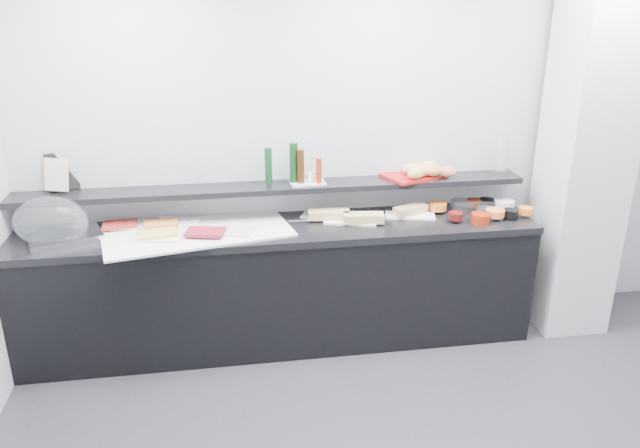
{
  "coord_description": "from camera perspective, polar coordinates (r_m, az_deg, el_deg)",
  "views": [
    {
      "loc": [
        -1.05,
        -2.32,
        2.46
      ],
      "look_at": [
        -0.45,
        1.45,
        1.0
      ],
      "focal_mm": 35.0,
      "sensor_mm": 36.0,
      "label": 1
    }
  ],
  "objects": [
    {
      "name": "back_wall",
      "position": [
        4.59,
        4.51,
        6.84
      ],
      "size": [
        5.0,
        0.02,
        2.7
      ],
      "primitive_type": "cube",
      "color": "#B1B4B8",
      "rests_on": "ground"
    },
    {
      "name": "column",
      "position": [
        4.85,
        23.11,
        6.0
      ],
      "size": [
        0.5,
        0.5,
        2.7
      ],
      "primitive_type": "cube",
      "color": "silver",
      "rests_on": "ground"
    },
    {
      "name": "buffet_cabinet",
      "position": [
        4.52,
        -3.65,
        -5.87
      ],
      "size": [
        3.6,
        0.6,
        0.85
      ],
      "primitive_type": "cube",
      "color": "black",
      "rests_on": "ground"
    },
    {
      "name": "counter_top",
      "position": [
        4.34,
        -3.78,
        -0.56
      ],
      "size": [
        3.62,
        0.62,
        0.05
      ],
      "primitive_type": "cube",
      "color": "black",
      "rests_on": "buffet_cabinet"
    },
    {
      "name": "wall_shelf",
      "position": [
        4.42,
        -4.08,
        3.34
      ],
      "size": [
        3.6,
        0.25,
        0.04
      ],
      "primitive_type": "cube",
      "color": "black",
      "rests_on": "back_wall"
    },
    {
      "name": "cloche_base",
      "position": [
        4.43,
        -22.3,
        -1.09
      ],
      "size": [
        0.53,
        0.44,
        0.04
      ],
      "primitive_type": "cube",
      "rotation": [
        0.0,
        0.0,
        0.36
      ],
      "color": "#B6B7BD",
      "rests_on": "counter_top"
    },
    {
      "name": "cloche_dome",
      "position": [
        4.42,
        -23.4,
        0.16
      ],
      "size": [
        0.53,
        0.39,
        0.34
      ],
      "primitive_type": "ellipsoid",
      "rotation": [
        0.0,
        0.0,
        -0.17
      ],
      "color": "white",
      "rests_on": "cloche_base"
    },
    {
      "name": "linen_runner",
      "position": [
        4.28,
        -11.14,
        -0.76
      ],
      "size": [
        1.33,
        0.82,
        0.01
      ],
      "primitive_type": "cube",
      "rotation": [
        0.0,
        0.0,
        0.21
      ],
      "color": "white",
      "rests_on": "counter_top"
    },
    {
      "name": "platter_meat_a",
      "position": [
        4.48,
        -16.72,
        -0.08
      ],
      "size": [
        0.28,
        0.2,
        0.01
      ],
      "primitive_type": "cube",
      "rotation": [
        0.0,
        0.0,
        -0.08
      ],
      "color": "silver",
      "rests_on": "linen_runner"
    },
    {
      "name": "food_meat_a",
      "position": [
        4.46,
        -17.82,
        -0.04
      ],
      "size": [
        0.24,
        0.17,
        0.02
      ],
      "primitive_type": "cube",
      "rotation": [
        0.0,
        0.0,
        0.09
      ],
      "color": "maroon",
      "rests_on": "platter_meat_a"
    },
    {
      "name": "platter_salmon",
      "position": [
        4.46,
        -13.0,
        0.16
      ],
      "size": [
        0.34,
        0.27,
        0.01
      ],
      "primitive_type": "cube",
      "rotation": [
        0.0,
        0.0,
        -0.29
      ],
      "color": "white",
      "rests_on": "linen_runner"
    },
    {
      "name": "food_salmon",
      "position": [
        4.41,
        -14.33,
        0.06
      ],
      "size": [
        0.24,
        0.16,
        0.02
      ],
      "primitive_type": "cube",
      "rotation": [
        0.0,
        0.0,
        0.08
      ],
      "color": "orange",
      "rests_on": "platter_salmon"
    },
    {
      "name": "platter_cheese",
      "position": [
        4.23,
        -14.61,
        -1.11
      ],
      "size": [
        0.33,
        0.24,
        0.01
      ],
      "primitive_type": "cube",
      "rotation": [
        0.0,
        0.0,
        -0.1
      ],
      "color": "white",
      "rests_on": "linen_runner"
    },
    {
      "name": "food_cheese",
      "position": [
        4.23,
        -14.61,
        -0.85
      ],
      "size": [
        0.27,
        0.19,
        0.02
      ],
      "primitive_type": "cube",
      "rotation": [
        0.0,
        0.0,
        0.17
      ],
      "color": "#D4BD52",
      "rests_on": "platter_cheese"
    },
    {
      "name": "platter_meat_b",
      "position": [
        4.22,
        -7.97,
        -0.68
      ],
      "size": [
        0.3,
        0.24,
        0.01
      ],
      "primitive_type": "cube",
      "rotation": [
        0.0,
        0.0,
        -0.26
      ],
      "color": "silver",
      "rests_on": "linen_runner"
    },
    {
      "name": "food_meat_b",
      "position": [
        4.19,
        -10.44,
        -0.72
      ],
      "size": [
        0.28,
        0.21,
        0.02
      ],
      "primitive_type": "cube",
      "rotation": [
        0.0,
        0.0,
        -0.24
      ],
      "color": "maroon",
      "rests_on": "platter_meat_b"
    },
    {
      "name": "sandwich_plate_left",
      "position": [
        4.5,
        0.51,
        0.72
      ],
      "size": [
        0.37,
        0.27,
        0.01
      ],
      "primitive_type": "cube",
      "rotation": [
        0.0,
        0.0,
        -0.42
      ],
      "color": "white",
      "rests_on": "counter_top"
    },
    {
      "name": "sandwich_food_left",
      "position": [
        4.43,
        0.82,
        0.9
      ],
      "size": [
        0.3,
        0.15,
        0.06
      ],
      "primitive_type": "cube",
      "rotation": [
        0.0,
        0.0,
        -0.12
      ],
      "color": "tan",
      "rests_on": "sandwich_plate_left"
    },
    {
      "name": "tongs_left",
      "position": [
        4.38,
        -1.87,
        0.28
      ],
      "size": [
        0.16,
        0.02,
        0.01
      ],
      "primitive_type": "cylinder",
      "rotation": [
        0.0,
        1.57,
        -0.09
      ],
      "color": "#ACADB3",
      "rests_on": "sandwich_plate_left"
    },
    {
      "name": "sandwich_plate_mid",
      "position": [
        4.41,
        2.8,
        0.27
      ],
      "size": [
        0.4,
        0.25,
        0.01
      ],
      "primitive_type": "cube",
      "rotation": [
        0.0,
        0.0,
        -0.28
      ],
      "color": "white",
      "rests_on": "counter_top"
    },
    {
      "name": "sandwich_food_mid",
      "position": [
        4.37,
        4.0,
        0.58
      ],
      "size": [
        0.3,
        0.15,
        0.06
      ],
      "primitive_type": "cube",
      "rotation": [
        0.0,
        0.0,
        -0.14
      ],
      "color": "tan",
      "rests_on": "sandwich_plate_mid"
    },
    {
      "name": "tongs_mid",
      "position": [
        4.32,
        2.49,
        0.0
      ],
      "size": [
        0.16,
        0.05,
        0.01
      ],
      "primitive_type": "cylinder",
      "rotation": [
        0.0,
        1.57,
        0.28
      ],
      "color": "silver",
      "rests_on": "sandwich_plate_mid"
    },
    {
      "name": "sandwich_plate_right",
      "position": [
        4.56,
        8.23,
        0.76
      ],
      "size": [
        0.38,
        0.23,
        0.01
      ],
      "primitive_type": "cube",
      "rotation": [
        0.0,
        0.0,
        -0.24
      ],
      "color": "white",
      "rests_on": "counter_top"
    },
    {
      "name": "sandwich_food_right",
      "position": [
        4.56,
        8.27,
        1.27
      ],
      "size": [
        0.27,
        0.19,
        0.06
      ],
      "primitive_type": "cube",
      "rotation": [
        0.0,
        0.0,
        0.4
      ],
      "color": "tan",
      "rests_on": "sandwich_plate_right"
    },
    {
      "name": "tongs_right",
      "position": [
        4.55,
        8.73,
        0.85
      ],
      "size": [
        0.15,
        0.08,
        0.01
      ],
      "primitive_type": "cylinder",
      "rotation": [
        0.0,
        1.57,
        0.44
      ],
      "color": "silver",
      "rests_on": "sandwich_plate_right"
    },
    {
      "name": "bowl_glass_fruit",
      "position": [
        4.76,
        12.91,
        1.66
      ],
      "size": [
        0.22,
        0.22,
        0.07
      ],
      "primitive_type": "cylinder",
      "rotation": [
        0.0,
        0.0,
        0.2
      ],
      "color": "white",
      "rests_on": "counter_top"
    },
    {
      "name": "fill_glass_fruit",
      "position": [
        4.66,
        10.71,
        1.6
      ],
      "size": [
        0.17,
        0.17,
        0.05
      ],
      "primitive_type": "cylinder",
      "rotation": [
        0.0,
        0.0,
        0.35
      ],
      "color": "orange",
      "rests_on": "bowl_glass_fruit"
    },
    {
      "name": "bowl_black_jam",
      "position": [
        4.84,
        15.03,
        1.81
      ],
      "size": [
        0.16,
        0.16,
        0.07
      ],
      "primitive_type": "cylinder",
      "rotation": [
        0.0,
        0.0,
        -0.4
      ],
      "color": "black",
      "rests_on": "counter_top"
    },
    {
      "name": "fill_black_jam",
      "position": [
        4.8,
        13.83,
        1.91
      ],
      "size": [
        0.13,
        0.13,
        0.05
      ],
      "primitive_type": "cylinder",
      "rotation": [
        0.0,
        0.0,
        -0.34
      ],
      "color": "#5D1C0D",
      "rests_on": "bowl_black_jam"
    },
    {
      "name": "bowl_glass_cream",
      "position": [
        4.81,
        14.63,
        1.71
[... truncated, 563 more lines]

